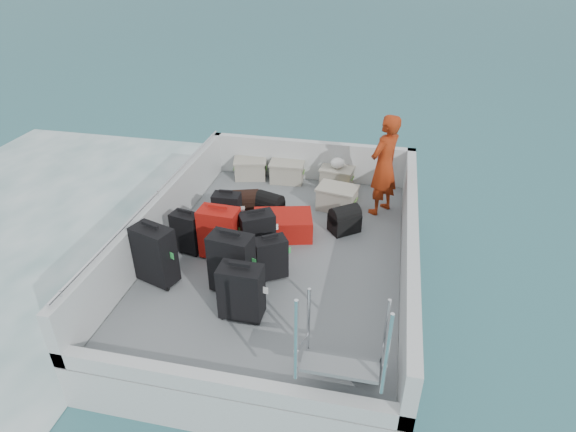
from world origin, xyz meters
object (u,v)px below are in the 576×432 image
crate_0 (250,169)px  suitcase_0 (155,255)px  crate_2 (337,178)px  crate_3 (337,199)px  passenger (384,165)px  crate_1 (287,172)px  suitcase_2 (227,212)px  suitcase_5 (220,233)px  suitcase_1 (187,233)px  suitcase_4 (257,236)px  suitcase_6 (241,292)px  suitcase_8 (283,225)px  suitcase_3 (232,263)px  suitcase_7 (270,259)px

crate_0 → suitcase_0: bearing=-95.7°
crate_2 → crate_0: bearing=180.0°
crate_3 → passenger: (0.68, 0.06, 0.62)m
crate_1 → crate_3: crate_3 is taller
passenger → crate_2: bearing=-98.3°
suitcase_2 → suitcase_5: suitcase_5 is taller
suitcase_1 → crate_3: size_ratio=1.02×
suitcase_4 → crate_3: suitcase_4 is taller
suitcase_2 → crate_0: bearing=91.5°
suitcase_1 → suitcase_4: 0.98m
suitcase_6 → suitcase_8: suitcase_6 is taller
suitcase_6 → crate_3: bearing=75.7°
suitcase_3 → crate_3: bearing=74.3°
suitcase_0 → crate_2: bearing=77.7°
suitcase_0 → passenger: (2.67, 2.41, 0.41)m
suitcase_2 → suitcase_8: size_ratio=0.69×
suitcase_3 → crate_2: suitcase_3 is taller
crate_0 → passenger: 2.54m
suitcase_0 → crate_1: (0.99, 3.14, -0.22)m
suitcase_3 → suitcase_6: 0.51m
suitcase_2 → crate_2: 2.26m
suitcase_0 → suitcase_5: (0.60, 0.70, -0.03)m
crate_2 → suitcase_6: bearing=-100.3°
suitcase_3 → passenger: bearing=62.4°
passenger → suitcase_2: bearing=-30.1°
suitcase_3 → suitcase_7: (0.40, 0.34, -0.10)m
suitcase_6 → crate_3: 2.85m
suitcase_6 → suitcase_7: size_ratio=1.18×
suitcase_2 → suitcase_0: bearing=-112.3°
suitcase_3 → crate_3: suitcase_3 is taller
suitcase_5 → crate_0: bearing=99.6°
suitcase_2 → suitcase_6: bearing=-70.4°
suitcase_7 → passenger: bearing=25.9°
crate_1 → crate_2: size_ratio=1.07×
suitcase_8 → crate_1: (-0.32, 1.76, 0.00)m
suitcase_0 → suitcase_8: size_ratio=0.93×
suitcase_8 → suitcase_0: bearing=122.4°
suitcase_4 → crate_1: suitcase_4 is taller
crate_1 → suitcase_3: bearing=-90.2°
suitcase_8 → suitcase_5: bearing=119.9°
suitcase_4 → suitcase_7: suitcase_4 is taller
suitcase_0 → crate_2: suitcase_0 is taller
crate_1 → suitcase_0: bearing=-107.5°
crate_0 → crate_3: 1.85m
suitcase_1 → crate_1: 2.59m
crate_0 → crate_1: bearing=0.0°
suitcase_3 → suitcase_5: (-0.38, 0.66, -0.03)m
crate_2 → suitcase_3: bearing=-106.1°
suitcase_7 → crate_3: (0.60, 1.97, -0.11)m
crate_3 → passenger: bearing=5.2°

